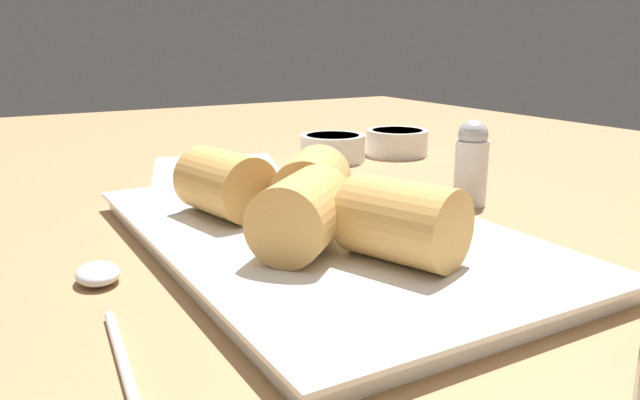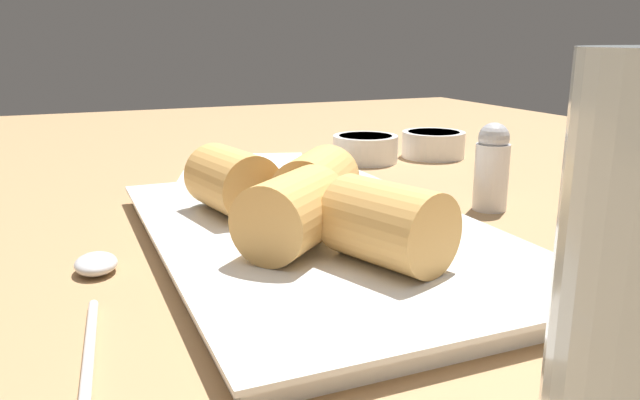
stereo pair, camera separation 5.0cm
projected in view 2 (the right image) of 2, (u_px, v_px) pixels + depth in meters
table_surface at (323, 255)px, 44.60cm from camera, size 180.00×140.00×2.00cm
serving_plate at (320, 237)px, 42.92cm from camera, size 35.28×21.90×1.50cm
roll_front_left at (320, 184)px, 44.89cm from camera, size 8.17×7.92×4.78cm
roll_front_right at (296, 212)px, 37.70cm from camera, size 7.99×8.14×4.78cm
roll_back_left at (229, 180)px, 45.94cm from camera, size 7.84×5.98×4.78cm
roll_back_right at (386, 222)px, 35.53cm from camera, size 7.95×6.76×4.78cm
dipping_bowl_near at (365, 148)px, 72.31cm from camera, size 7.53×7.53×3.10cm
dipping_bowl_far at (433, 143)px, 75.20cm from camera, size 7.53×7.53×3.10cm
spoon at (95, 281)px, 35.88cm from camera, size 18.74×3.39×1.16cm
napkin at (246, 169)px, 67.38cm from camera, size 18.41×16.95×0.60cm
salt_shaker at (492, 167)px, 51.70cm from camera, size 2.83×2.83×7.37cm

